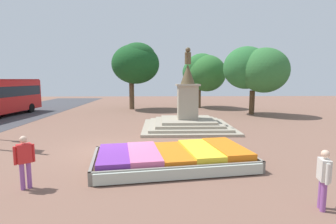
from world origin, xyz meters
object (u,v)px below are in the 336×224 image
object	(u,v)px
flower_planter	(174,157)
pedestrian_crossing_plaza	(25,159)
pedestrian_near_planter	(324,176)
statue_monument	(187,116)

from	to	relation	value
flower_planter	pedestrian_crossing_plaza	bearing A→B (deg)	-155.38
pedestrian_near_planter	pedestrian_crossing_plaza	xyz separation A→B (m)	(-7.99, 1.52, 0.05)
flower_planter	pedestrian_near_planter	world-z (taller)	pedestrian_near_planter
flower_planter	statue_monument	size ratio (longest dim) A/B	1.08
flower_planter	pedestrian_near_planter	distance (m)	5.04
pedestrian_near_planter	pedestrian_crossing_plaza	size ratio (longest dim) A/B	0.95
flower_planter	statue_monument	xyz separation A→B (m)	(1.32, 7.53, 0.52)
flower_planter	pedestrian_crossing_plaza	world-z (taller)	pedestrian_crossing_plaza
statue_monument	pedestrian_crossing_plaza	xyz separation A→B (m)	(-5.81, -9.59, 0.12)
flower_planter	pedestrian_crossing_plaza	distance (m)	4.98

